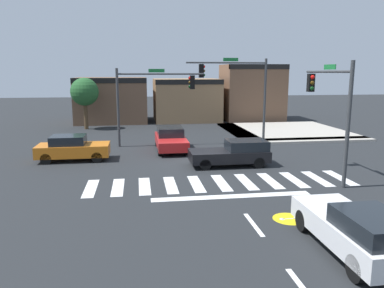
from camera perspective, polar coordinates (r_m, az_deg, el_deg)
The scene contains 14 objects.
ground_plane at distance 22.15m, azimuth 1.91°, elevation -2.58°, with size 120.00×120.00×0.00m, color #232628.
crosswalk_near at distance 17.89m, azimuth 4.48°, elevation -5.87°, with size 12.55×2.72×0.01m.
lane_markings at distance 12.13m, azimuth 17.57°, elevation -14.76°, with size 6.80×18.75×0.01m.
bike_detector_marking at distance 14.08m, azimuth 14.53°, elevation -10.92°, with size 1.17×1.17×0.01m.
curb_corner_northeast at distance 33.40m, azimuth 13.46°, elevation 1.83°, with size 10.00×10.60×0.15m.
storefront_row at distance 40.56m, azimuth -1.63°, elevation 7.12°, with size 21.65×6.58×5.94m.
traffic_signal_northeast at distance 27.75m, azimuth 6.93°, elevation 9.11°, with size 5.95×0.32×6.15m.
traffic_signal_southeast at distance 19.22m, azimuth 20.27°, elevation 6.35°, with size 0.32×4.41×5.65m.
traffic_signal_northwest at distance 26.37m, azimuth -6.07°, elevation 7.92°, with size 6.07×0.32×5.41m.
car_black at distance 21.07m, azimuth 6.33°, elevation -1.34°, with size 4.35×1.88×1.42m.
car_white at distance 11.84m, azimuth 23.64°, elevation -11.81°, with size 1.74×4.54×1.49m.
car_red at distance 25.21m, azimuth -3.27°, elevation 0.82°, with size 1.90×4.73×1.49m.
car_orange at distance 23.22m, azimuth -17.69°, elevation -0.58°, with size 4.13×1.84×1.49m.
roadside_tree at distance 35.55m, azimuth -15.99°, elevation 7.56°, with size 2.52×2.52×4.66m.
Camera 1 is at (-3.86, -21.20, 5.14)m, focal length 35.15 mm.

